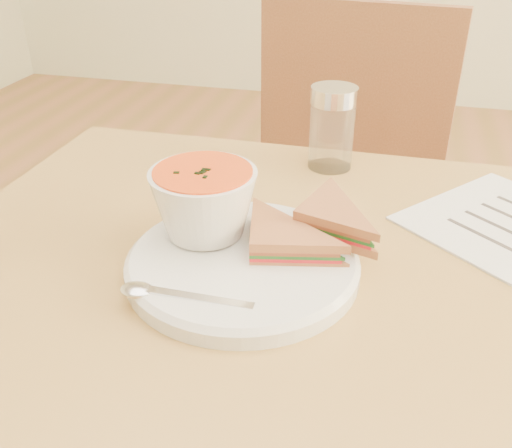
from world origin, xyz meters
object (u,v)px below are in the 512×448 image
(chair_far, at_px, (321,248))
(plate, at_px, (243,265))
(soup_bowl, at_px, (204,206))
(condiment_shaker, at_px, (332,128))

(chair_far, relative_size, plate, 3.65)
(chair_far, relative_size, soup_bowl, 7.76)
(condiment_shaker, bearing_deg, plate, -100.18)
(plate, height_order, soup_bowl, soup_bowl)
(plate, relative_size, soup_bowl, 2.13)
(chair_far, distance_m, soup_bowl, 0.60)
(soup_bowl, bearing_deg, chair_far, 80.83)
(chair_far, bearing_deg, plate, 95.63)
(chair_far, relative_size, condiment_shaker, 7.57)
(plate, bearing_deg, chair_far, 87.26)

